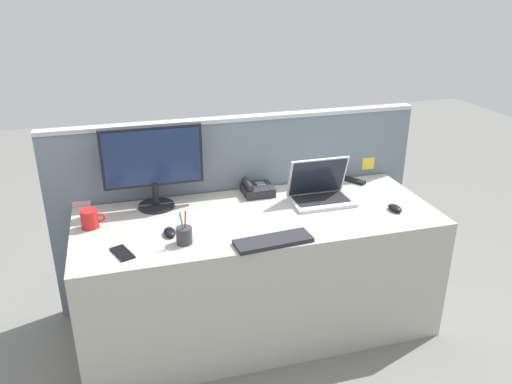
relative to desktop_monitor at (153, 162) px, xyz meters
The scene contains 13 objects.
ground_plane 1.17m from the desktop_monitor, 27.42° to the right, with size 10.00×10.00×0.00m, color slate.
desk 0.87m from the desktop_monitor, 27.42° to the right, with size 1.99×0.78×0.73m, color #ADA89E.
cubicle_divider 0.69m from the desktop_monitor, 16.41° to the left, with size 2.29×0.07×1.18m.
desktop_monitor is the anchor object (origin of this frame).
laptop 0.97m from the desktop_monitor, 10.96° to the right, with size 0.35×0.23×0.26m.
desk_phone 0.65m from the desktop_monitor, ahead, with size 0.18×0.17×0.09m.
keyboard_main 0.83m from the desktop_monitor, 49.38° to the right, with size 0.39×0.13×0.02m, color #232328.
computer_mouse_right_hand 1.38m from the desktop_monitor, 18.32° to the right, with size 0.06×0.10×0.03m, color black.
computer_mouse_left_hand 0.45m from the desktop_monitor, 85.32° to the right, with size 0.06×0.10×0.03m, color black.
pen_cup 0.54m from the desktop_monitor, 79.34° to the right, with size 0.08×0.08×0.18m.
cell_phone_black_slab 0.61m from the desktop_monitor, 112.71° to the right, with size 0.07×0.15×0.01m, color black.
tv_remote 1.28m from the desktop_monitor, ahead, with size 0.04×0.17×0.02m, color black.
coffee_mug 0.45m from the desktop_monitor, 154.15° to the right, with size 0.13×0.09×0.10m.
Camera 1 is at (-0.71, -2.44, 1.95)m, focal length 35.80 mm.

